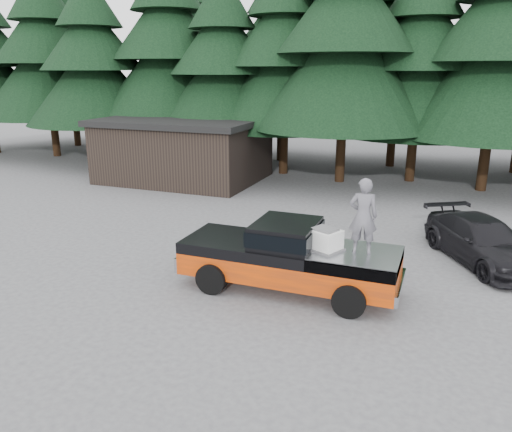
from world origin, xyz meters
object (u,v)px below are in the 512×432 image
(pickup_truck, at_px, (289,267))
(air_compressor, at_px, (325,240))
(parked_car, at_px, (482,241))
(utility_building, at_px, (184,149))
(man_on_bed, at_px, (363,216))

(pickup_truck, bearing_deg, air_compressor, -8.33)
(air_compressor, distance_m, parked_car, 5.92)
(parked_car, distance_m, utility_building, 16.39)
(air_compressor, bearing_deg, man_on_bed, 33.61)
(pickup_truck, bearing_deg, parked_car, 39.46)
(man_on_bed, bearing_deg, air_compressor, -1.04)
(pickup_truck, xyz_separation_m, utility_building, (-9.58, 11.54, 1.00))
(pickup_truck, height_order, air_compressor, air_compressor)
(pickup_truck, relative_size, air_compressor, 7.88)
(pickup_truck, relative_size, man_on_bed, 3.08)
(pickup_truck, relative_size, parked_car, 1.27)
(man_on_bed, distance_m, parked_car, 5.40)
(man_on_bed, bearing_deg, utility_building, -54.99)
(pickup_truck, height_order, parked_car, parked_car)
(utility_building, bearing_deg, air_compressor, -47.86)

